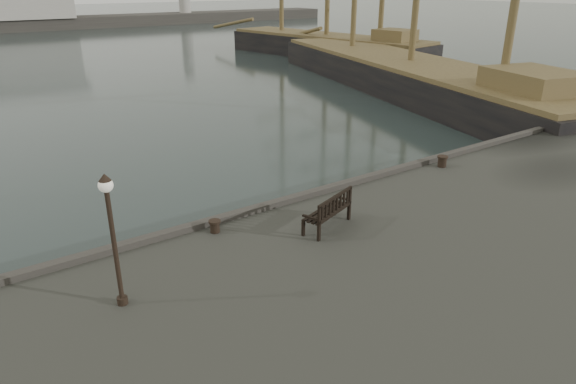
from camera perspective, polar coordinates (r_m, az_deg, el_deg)
name	(u,v)px	position (r m, az deg, el deg)	size (l,w,h in m)	color
ground	(310,235)	(17.90, 2.50, -4.80)	(400.00, 400.00, 0.00)	black
bench	(328,217)	(14.80, 4.44, -2.81)	(1.89, 1.17, 1.03)	black
bollard_left	(215,226)	(14.71, -8.14, -3.79)	(0.34, 0.34, 0.36)	black
bollard_right	(442,161)	(20.55, 16.76, 3.28)	(0.41, 0.41, 0.43)	black
lamp_post	(111,224)	(11.24, -19.05, -3.33)	(0.31, 0.31, 3.07)	black
tall_ship_main	(409,83)	(42.64, 13.29, 11.74)	(16.34, 36.60, 26.98)	black
tall_ship_far	(326,51)	(61.03, 4.25, 15.39)	(9.66, 26.88, 22.56)	black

